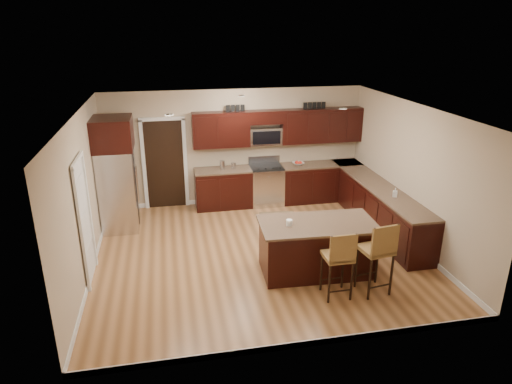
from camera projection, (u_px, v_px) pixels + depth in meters
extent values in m
plane|color=#A06C3F|center=(259.00, 253.00, 8.63)|extent=(6.00, 6.00, 0.00)
plane|color=silver|center=(259.00, 110.00, 7.69)|extent=(6.00, 6.00, 0.00)
plane|color=tan|center=(235.00, 147.00, 10.69)|extent=(6.00, 0.00, 6.00)
plane|color=tan|center=(83.00, 197.00, 7.61)|extent=(0.00, 5.50, 5.50)
plane|color=tan|center=(413.00, 175.00, 8.71)|extent=(0.00, 5.50, 5.50)
cube|color=black|center=(223.00, 189.00, 10.66)|extent=(1.30, 0.60, 0.88)
cube|color=black|center=(320.00, 182.00, 11.10)|extent=(1.94, 0.60, 0.88)
cube|color=black|center=(382.00, 211.00, 9.40)|extent=(0.60, 3.35, 0.88)
cube|color=brown|center=(223.00, 170.00, 10.50)|extent=(1.30, 0.63, 0.04)
cube|color=brown|center=(321.00, 164.00, 10.94)|extent=(1.94, 0.63, 0.04)
cube|color=brown|center=(384.00, 190.00, 9.24)|extent=(0.63, 3.35, 0.04)
cube|color=black|center=(221.00, 130.00, 10.31)|extent=(1.30, 0.33, 0.80)
cube|color=black|center=(321.00, 125.00, 10.74)|extent=(1.94, 0.33, 0.80)
cube|color=black|center=(265.00, 117.00, 10.41)|extent=(0.76, 0.33, 0.30)
cube|color=silver|center=(266.00, 186.00, 10.85)|extent=(0.76, 0.64, 0.90)
cube|color=black|center=(266.00, 167.00, 10.69)|extent=(0.76, 0.60, 0.03)
cube|color=black|center=(269.00, 190.00, 10.57)|extent=(0.65, 0.01, 0.45)
cube|color=silver|center=(264.00, 160.00, 10.90)|extent=(0.76, 0.05, 0.18)
cube|color=silver|center=(265.00, 136.00, 10.58)|extent=(0.76, 0.31, 0.40)
cube|color=black|center=(165.00, 164.00, 10.48)|extent=(0.85, 0.03, 2.06)
cube|color=white|center=(84.00, 223.00, 7.45)|extent=(0.03, 0.80, 2.04)
cube|color=black|center=(317.00, 248.00, 7.85)|extent=(1.90, 1.02, 0.88)
cube|color=brown|center=(318.00, 224.00, 7.69)|extent=(2.01, 1.12, 0.04)
cube|color=black|center=(315.00, 269.00, 7.98)|extent=(1.82, 0.93, 0.09)
cube|color=olive|center=(338.00, 256.00, 7.05)|extent=(0.43, 0.43, 0.06)
cube|color=olive|center=(343.00, 249.00, 6.80)|extent=(0.43, 0.04, 0.46)
cylinder|color=black|center=(329.00, 284.00, 6.98)|extent=(0.04, 0.04, 0.66)
cylinder|color=black|center=(352.00, 281.00, 7.04)|extent=(0.04, 0.04, 0.66)
cylinder|color=black|center=(321.00, 272.00, 7.31)|extent=(0.04, 0.04, 0.66)
cylinder|color=black|center=(343.00, 270.00, 7.38)|extent=(0.04, 0.04, 0.66)
cube|color=olive|center=(376.00, 250.00, 7.15)|extent=(0.53, 0.53, 0.07)
cube|color=olive|center=(385.00, 241.00, 6.88)|extent=(0.46, 0.11, 0.49)
cylinder|color=black|center=(367.00, 279.00, 7.07)|extent=(0.04, 0.04, 0.71)
cylinder|color=black|center=(391.00, 276.00, 7.14)|extent=(0.04, 0.04, 0.71)
cylinder|color=black|center=(357.00, 266.00, 7.43)|extent=(0.04, 0.04, 0.71)
cylinder|color=black|center=(379.00, 264.00, 7.50)|extent=(0.04, 0.04, 0.71)
cube|color=silver|center=(118.00, 189.00, 9.41)|extent=(0.72, 0.86, 1.72)
cube|color=black|center=(136.00, 188.00, 9.48)|extent=(0.01, 0.02, 1.63)
cylinder|color=silver|center=(137.00, 185.00, 9.38)|extent=(0.02, 0.02, 0.76)
cylinder|color=silver|center=(137.00, 183.00, 9.53)|extent=(0.02, 0.02, 0.76)
cube|color=black|center=(112.00, 134.00, 9.00)|extent=(0.78, 0.92, 0.63)
cube|color=olive|center=(278.00, 216.00, 10.25)|extent=(0.84, 0.60, 0.01)
imported|color=silver|center=(298.00, 164.00, 10.81)|extent=(0.30, 0.30, 0.06)
imported|color=#B2B2B2|center=(395.00, 192.00, 8.81)|extent=(0.11, 0.11, 0.18)
cylinder|color=silver|center=(222.00, 165.00, 10.46)|extent=(0.12, 0.12, 0.21)
cylinder|color=silver|center=(234.00, 166.00, 10.52)|extent=(0.11, 0.11, 0.14)
cylinder|color=white|center=(289.00, 223.00, 7.57)|extent=(0.10, 0.10, 0.10)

